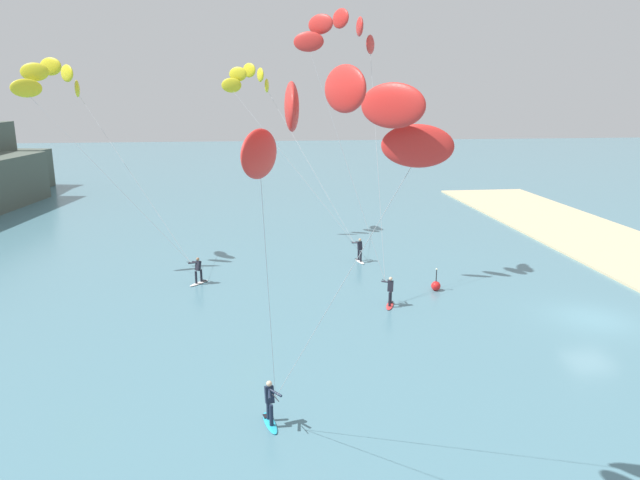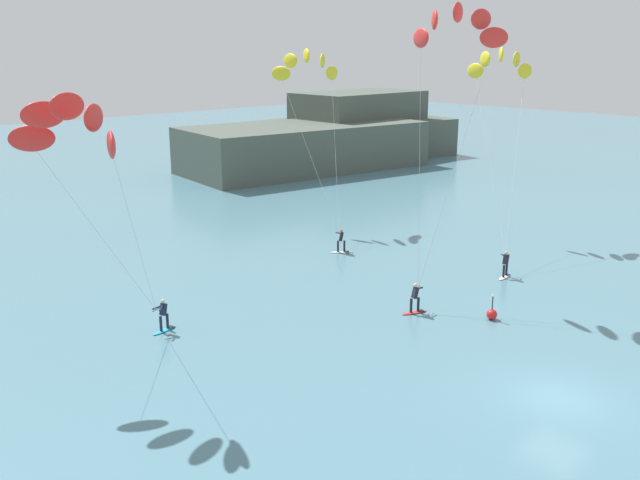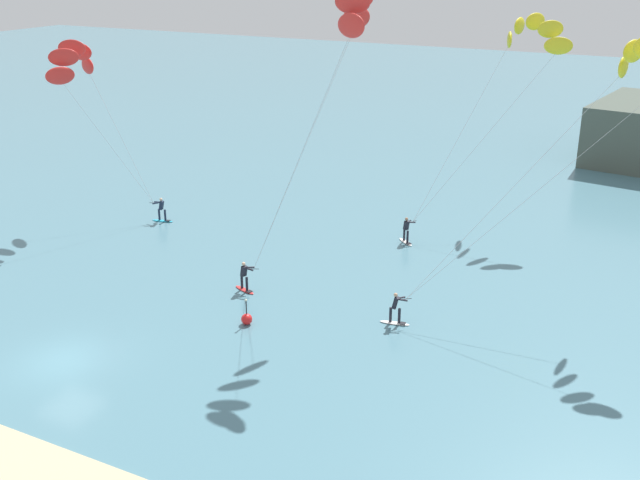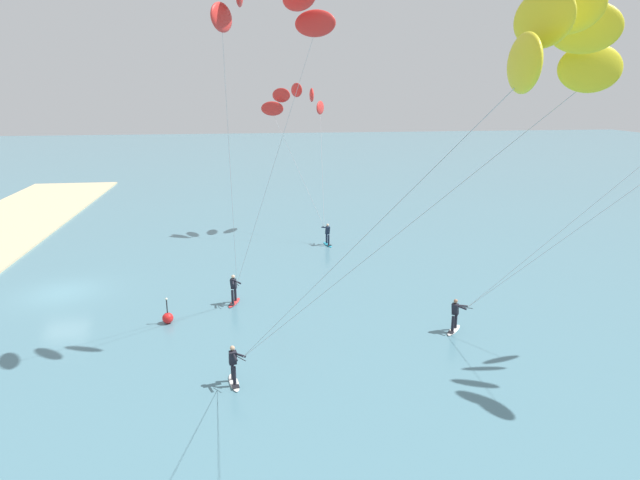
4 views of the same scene
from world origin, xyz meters
TOP-DOWN VIEW (x-y plane):
  - ground_plane at (0.00, 0.00)m, footprint 240.00×240.00m
  - kitesurfer_nearshore at (-12.48, 15.35)m, footprint 7.19×5.45m
  - kitesurfer_mid_water at (8.28, 12.06)m, footprint 7.75×5.29m
  - kitesurfer_far_out at (13.03, 29.42)m, footprint 8.27×11.41m
  - kitesurfer_downwind at (20.66, 17.07)m, footprint 11.84×9.74m
  - marker_buoy at (5.38, 6.75)m, footprint 0.56×0.56m

SIDE VIEW (x-z plane):
  - ground_plane at x=0.00m, z-range 0.00..0.00m
  - marker_buoy at x=5.38m, z-range -0.39..0.99m
  - kitesurfer_nearshore at x=-12.48m, z-range 4.37..16.41m
  - kitesurfer_far_out at x=13.03m, z-range 5.09..18.68m
  - kitesurfer_downwind at x=20.66m, z-range 5.16..18.88m
  - kitesurfer_mid_water at x=8.28m, z-range 6.25..22.36m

